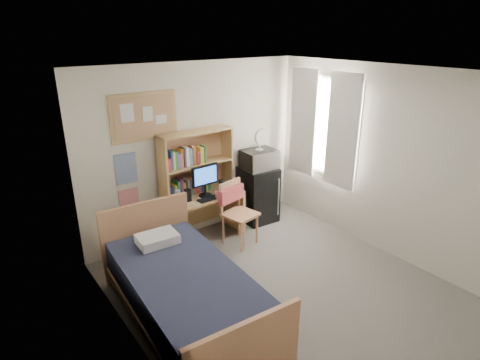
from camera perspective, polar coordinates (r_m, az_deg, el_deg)
floor at (r=5.10m, az=6.90°, el=-15.81°), size 3.60×4.20×0.02m
ceiling at (r=4.13m, az=8.50°, el=14.77°), size 3.60×4.20×0.02m
wall_back at (r=6.04m, az=-6.28°, el=4.12°), size 3.60×0.04×2.60m
wall_left at (r=3.55m, az=-14.14°, el=-8.78°), size 0.04×4.20×2.60m
wall_right at (r=5.78m, az=20.64°, el=2.13°), size 0.04×4.20×2.60m
window_unit at (r=6.36m, az=11.74°, el=7.46°), size 0.10×1.40×1.70m
curtain_left at (r=6.09m, az=14.33°, el=6.66°), size 0.04×0.55×1.70m
curtain_right at (r=6.61m, az=8.98°, el=8.12°), size 0.04×0.55×1.70m
bulletin_board at (r=5.54m, az=-13.49°, el=8.78°), size 0.94×0.03×0.64m
poster_wave at (r=5.60m, az=-15.94°, el=1.56°), size 0.30×0.01×0.42m
poster_japan at (r=5.77m, az=-15.48°, el=-2.85°), size 0.28×0.01×0.36m
desk at (r=6.09m, az=-5.13°, el=-5.19°), size 1.17×0.62×0.72m
desk_chair at (r=5.87m, az=0.01°, el=-4.85°), size 0.57×0.57×0.96m
mini_fridge at (r=6.62m, az=2.55°, el=-2.03°), size 0.57×0.57×0.91m
bed at (r=4.53m, az=-7.62°, el=-16.19°), size 1.25×2.29×0.61m
hutch at (r=5.90m, az=-6.20°, el=2.55°), size 1.15×0.34×0.94m
monitor at (r=5.81m, az=-4.98°, el=-0.19°), size 0.43×0.05×0.46m
keyboard at (r=5.79m, az=-4.13°, el=-2.59°), size 0.42×0.15×0.02m
speaker_left at (r=5.72m, az=-7.42°, el=-2.16°), size 0.08×0.08×0.18m
speaker_right at (r=6.02m, az=-2.58°, el=-0.78°), size 0.08×0.08×0.18m
water_bottle at (r=5.59m, az=-8.78°, el=-2.51°), size 0.07×0.07×0.23m
hoodie at (r=5.89m, az=-1.45°, el=-1.98°), size 0.49×0.24×0.22m
microwave at (r=6.39m, az=2.74°, el=2.95°), size 0.56×0.44×0.31m
desk_fan at (r=6.31m, az=2.79°, el=5.67°), size 0.27×0.27×0.32m
pillow at (r=4.92m, az=-11.66°, el=-8.18°), size 0.49×0.36×0.11m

